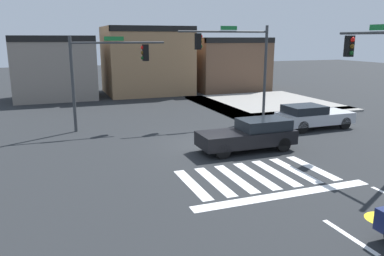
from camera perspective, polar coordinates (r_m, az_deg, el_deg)
name	(u,v)px	position (r m, az deg, el deg)	size (l,w,h in m)	color
ground_plane	(210,146)	(18.98, 2.70, -2.64)	(120.00, 120.00, 0.00)	#232628
crosswalk_near	(256,175)	(15.15, 9.46, -6.96)	(5.69, 3.12, 0.01)	silver
bike_detector_marking	(383,219)	(12.87, 26.48, -12.01)	(1.02, 1.02, 0.01)	yellow
curb_corner_northeast	(262,104)	(30.97, 10.34, 3.52)	(10.00, 10.60, 0.15)	gray
storefront_row	(150,63)	(36.93, -6.23, 9.58)	(23.58, 6.75, 6.22)	gray
traffic_signal_northeast	(237,54)	(24.45, 6.63, 10.80)	(6.02, 0.32, 5.96)	#383A3D
traffic_signal_southeast	(383,67)	(17.82, 26.47, 8.10)	(0.32, 4.23, 5.99)	#383A3D
traffic_signal_northwest	(108,65)	(22.43, -12.42, 9.19)	(5.36, 0.32, 5.29)	#383A3D
car_black	(250,135)	(18.22, 8.67, -0.99)	(4.57, 1.73, 1.46)	black
car_silver	(312,116)	(23.52, 17.46, 1.72)	(4.34, 1.93, 1.40)	#B7BABF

